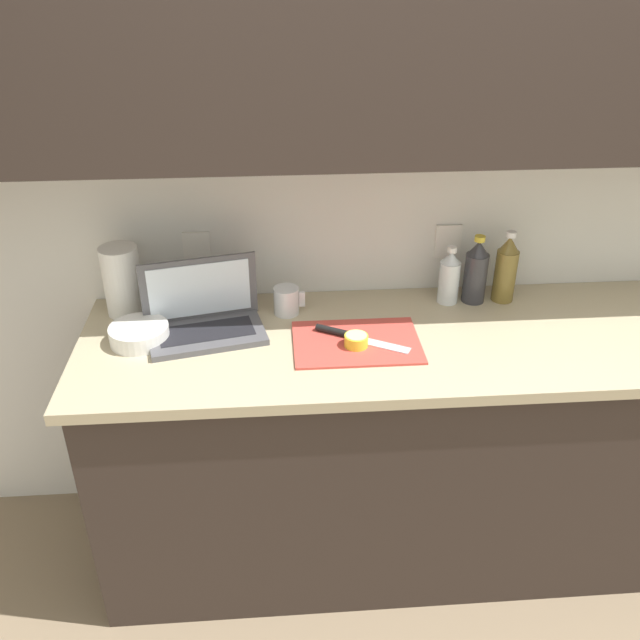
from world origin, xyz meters
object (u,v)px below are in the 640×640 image
(cutting_board, at_px, (357,342))
(bottle_oil_tall, at_px, (476,272))
(bottle_water_clear, at_px, (449,277))
(measuring_cup, at_px, (287,301))
(paper_towel_roll, at_px, (122,281))
(laptop, at_px, (204,316))
(bottle_green_soda, at_px, (506,269))
(bowl_white, at_px, (139,334))
(lemon_half_cut, at_px, (356,340))
(knife, at_px, (345,334))

(cutting_board, bearing_deg, bottle_oil_tall, 30.07)
(bottle_water_clear, relative_size, measuring_cup, 1.96)
(paper_towel_roll, bearing_deg, laptop, -27.78)
(bottle_green_soda, bearing_deg, bowl_white, -171.05)
(laptop, relative_size, measuring_cup, 3.83)
(lemon_half_cut, relative_size, paper_towel_roll, 0.31)
(laptop, relative_size, knife, 1.40)
(paper_towel_roll, bearing_deg, cutting_board, -18.92)
(laptop, height_order, paper_towel_roll, paper_towel_roll)
(knife, distance_m, bottle_water_clear, 0.44)
(laptop, relative_size, cutting_board, 1.02)
(cutting_board, xyz_separation_m, bottle_water_clear, (0.34, 0.25, 0.09))
(laptop, height_order, measuring_cup, laptop)
(cutting_board, distance_m, lemon_half_cut, 0.04)
(bottle_oil_tall, height_order, measuring_cup, bottle_oil_tall)
(paper_towel_roll, bearing_deg, bottle_green_soda, -0.14)
(knife, xyz_separation_m, bottle_water_clear, (0.38, 0.22, 0.08))
(knife, distance_m, paper_towel_roll, 0.75)
(cutting_board, distance_m, bottle_water_clear, 0.44)
(bottle_oil_tall, height_order, paper_towel_roll, bottle_oil_tall)
(laptop, bearing_deg, bottle_green_soda, -4.39)
(laptop, xyz_separation_m, measuring_cup, (0.26, 0.10, -0.01))
(bottle_water_clear, relative_size, paper_towel_roll, 0.87)
(knife, height_order, paper_towel_roll, paper_towel_roll)
(bottle_green_soda, xyz_separation_m, bottle_water_clear, (-0.19, 0.00, -0.02))
(laptop, height_order, bottle_water_clear, laptop)
(knife, bearing_deg, bottle_oil_tall, 54.56)
(laptop, distance_m, lemon_half_cut, 0.49)
(laptop, height_order, bottle_green_soda, bottle_green_soda)
(lemon_half_cut, xyz_separation_m, paper_towel_roll, (-0.74, 0.28, 0.09))
(lemon_half_cut, distance_m, measuring_cup, 0.31)
(lemon_half_cut, xyz_separation_m, bottle_water_clear, (0.35, 0.28, 0.07))
(knife, relative_size, paper_towel_roll, 1.21)
(bottle_water_clear, distance_m, measuring_cup, 0.56)
(cutting_board, relative_size, bottle_green_soda, 1.55)
(laptop, xyz_separation_m, cutting_board, (0.47, -0.11, -0.05))
(bottle_water_clear, distance_m, bowl_white, 1.03)
(cutting_board, distance_m, bottle_green_soda, 0.60)
(cutting_board, height_order, bowl_white, bowl_white)
(bottle_green_soda, height_order, bottle_water_clear, bottle_green_soda)
(knife, height_order, lemon_half_cut, lemon_half_cut)
(laptop, distance_m, measuring_cup, 0.28)
(cutting_board, height_order, bottle_water_clear, bottle_water_clear)
(laptop, bearing_deg, measuring_cup, 8.09)
(bowl_white, height_order, paper_towel_roll, paper_towel_roll)
(laptop, bearing_deg, bowl_white, -177.58)
(laptop, xyz_separation_m, bottle_water_clear, (0.82, 0.14, 0.04))
(lemon_half_cut, bearing_deg, paper_towel_roll, 159.16)
(knife, relative_size, bottle_oil_tall, 1.19)
(bottle_oil_tall, bearing_deg, knife, -154.47)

